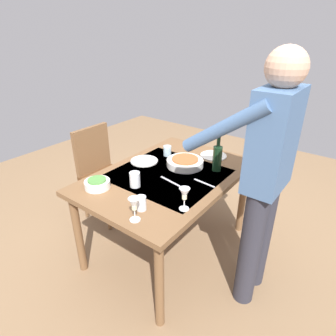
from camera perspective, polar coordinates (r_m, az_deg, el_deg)
name	(u,v)px	position (r m, az deg, el deg)	size (l,w,h in m)	color
ground_plane	(168,247)	(2.64, 0.00, -15.50)	(6.00, 6.00, 0.00)	#846647
dining_table	(168,182)	(2.25, 0.00, -2.92)	(1.36, 0.93, 0.74)	brown
chair_near	(101,167)	(2.86, -13.37, 0.13)	(0.40, 0.40, 0.91)	#523019
person_server	(265,173)	(1.83, 18.79, -1.03)	(0.42, 0.61, 1.69)	#2D2D38
wine_bottle	(217,158)	(2.25, 9.85, 2.08)	(0.07, 0.07, 0.30)	black
wine_glass_left	(134,205)	(1.66, -6.80, -7.44)	(0.07, 0.07, 0.15)	white
wine_glass_right	(184,195)	(1.75, 3.32, -5.40)	(0.07, 0.07, 0.15)	white
water_cup_near_left	(167,151)	(2.51, -0.14, 3.47)	(0.07, 0.07, 0.09)	silver
water_cup_near_right	(141,203)	(1.78, -5.40, -7.03)	(0.06, 0.06, 0.09)	silver
water_cup_far_left	(135,180)	(2.03, -6.66, -2.31)	(0.08, 0.08, 0.11)	silver
serving_bowl_pasta	(185,162)	(2.33, 3.42, 1.17)	(0.30, 0.30, 0.07)	white
side_bowl_salad	(97,184)	(2.07, -14.00, -3.04)	(0.18, 0.18, 0.07)	white
dinner_plate_near	(144,161)	(2.42, -4.80, 1.43)	(0.23, 0.23, 0.01)	white
dinner_plate_far	(213,156)	(2.54, 9.09, 2.45)	(0.23, 0.23, 0.01)	white
table_knife	(170,181)	(2.10, 0.45, -2.70)	(0.01, 0.20, 0.01)	silver
table_fork	(204,183)	(2.09, 7.29, -3.02)	(0.01, 0.18, 0.01)	silver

